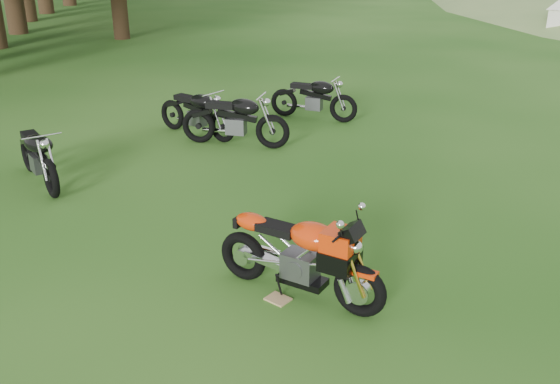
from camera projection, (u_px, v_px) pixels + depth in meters
The scene contains 8 objects.
ground at pixel (280, 278), 6.83m from camera, with size 120.00×120.00×0.00m, color #184A0F.
treeline at pixel (95, 16), 28.54m from camera, with size 28.00×32.00×14.00m, color black, non-canonical shape.
sport_motorcycle at pixel (299, 249), 6.29m from camera, with size 1.83×0.46×1.10m, color red, non-canonical shape.
plywood_board at pixel (278, 299), 6.41m from camera, with size 0.24×0.19×0.02m, color tan.
vintage_moto_a at pixel (37, 154), 9.22m from camera, with size 1.79×0.42×0.94m, color black, non-canonical shape.
vintage_moto_b at pixel (196, 111), 11.46m from camera, with size 1.80×0.42×0.95m, color black, non-canonical shape.
vintage_moto_c at pixel (313, 97), 12.49m from camera, with size 1.77×0.41×0.93m, color black, non-canonical shape.
vintage_moto_d at pixel (235, 118), 10.90m from camera, with size 1.91×0.44×1.01m, color black, non-canonical shape.
Camera 1 is at (3.26, -4.97, 3.49)m, focal length 40.00 mm.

